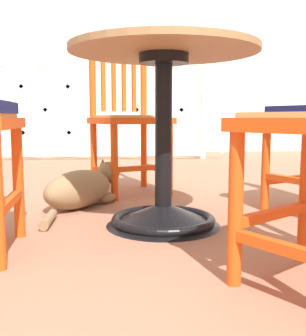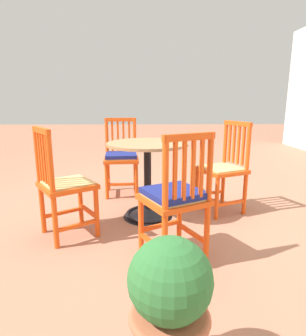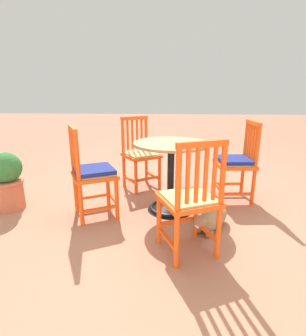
# 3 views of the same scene
# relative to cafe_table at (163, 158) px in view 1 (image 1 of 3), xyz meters

# --- Properties ---
(ground_plane) EXTENTS (24.00, 24.00, 0.00)m
(ground_plane) POSITION_rel_cafe_table_xyz_m (0.02, -0.22, -0.28)
(ground_plane) COLOR #A36B51
(building_wall_backdrop) EXTENTS (10.00, 0.20, 2.80)m
(building_wall_backdrop) POSITION_rel_cafe_table_xyz_m (0.02, 3.77, 1.12)
(building_wall_backdrop) COLOR white
(building_wall_backdrop) RESTS_ON ground_plane
(lattice_fence_panel) EXTENTS (2.90, 0.06, 1.06)m
(lattice_fence_panel) POSITION_rel_cafe_table_xyz_m (-0.53, 2.73, 0.25)
(lattice_fence_panel) COLOR white
(lattice_fence_panel) RESTS_ON ground_plane
(cafe_table) EXTENTS (0.76, 0.76, 0.73)m
(cafe_table) POSITION_rel_cafe_table_xyz_m (0.00, 0.00, 0.00)
(cafe_table) COLOR black
(cafe_table) RESTS_ON ground_plane
(orange_chair_facing_out) EXTENTS (0.53, 0.53, 0.91)m
(orange_chair_facing_out) POSITION_rel_cafe_table_xyz_m (-0.14, 0.77, 0.15)
(orange_chair_facing_out) COLOR #E04C14
(orange_chair_facing_out) RESTS_ON ground_plane
(tabby_cat) EXTENTS (0.41, 0.70, 0.23)m
(tabby_cat) POSITION_rel_cafe_table_xyz_m (-0.37, 0.38, -0.19)
(tabby_cat) COLOR #8E704C
(tabby_cat) RESTS_ON ground_plane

